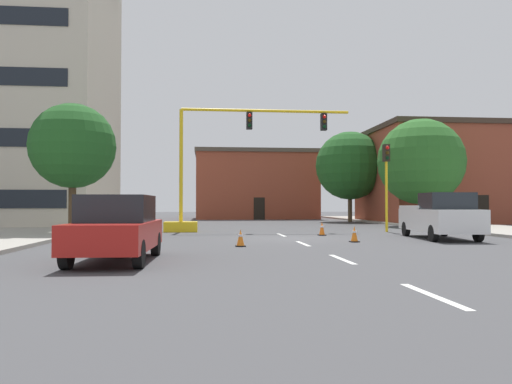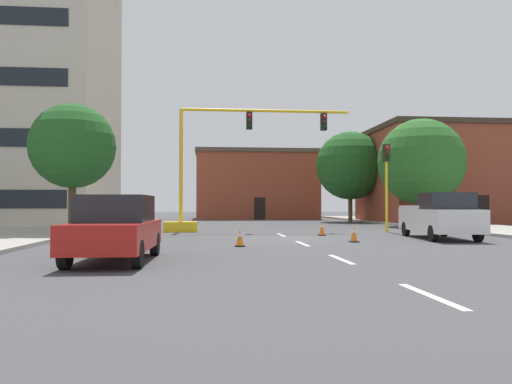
{
  "view_description": "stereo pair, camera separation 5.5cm",
  "coord_description": "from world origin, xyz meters",
  "px_view_note": "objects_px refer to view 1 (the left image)",
  "views": [
    {
      "loc": [
        -3.71,
        -21.93,
        1.49
      ],
      "look_at": [
        -0.71,
        7.88,
        2.24
      ],
      "focal_mm": 35.3,
      "sensor_mm": 36.0,
      "label": 1
    },
    {
      "loc": [
        -3.65,
        -21.94,
        1.49
      ],
      "look_at": [
        -0.71,
        7.88,
        2.24
      ],
      "focal_mm": 35.3,
      "sensor_mm": 36.0,
      "label": 2
    }
  ],
  "objects_px": {
    "pickup_truck_white": "(440,216)",
    "tree_right_mid": "(421,162)",
    "tree_left_near": "(73,146)",
    "traffic_cone_roadside_a": "(322,229)",
    "traffic_signal_gantry": "(206,190)",
    "traffic_cone_roadside_b": "(241,238)",
    "tree_right_far": "(350,166)",
    "sedan_red_near_left": "(117,228)",
    "traffic_cone_roadside_c": "(354,234)",
    "traffic_light_pole_right": "(386,167)"
  },
  "relations": [
    {
      "from": "pickup_truck_white",
      "to": "tree_right_mid",
      "type": "bearing_deg",
      "value": 69.39
    },
    {
      "from": "tree_left_near",
      "to": "traffic_cone_roadside_a",
      "type": "relative_size",
      "value": 9.45
    },
    {
      "from": "traffic_signal_gantry",
      "to": "traffic_cone_roadside_a",
      "type": "distance_m",
      "value": 7.12
    },
    {
      "from": "pickup_truck_white",
      "to": "traffic_signal_gantry",
      "type": "bearing_deg",
      "value": 145.9
    },
    {
      "from": "tree_left_near",
      "to": "traffic_cone_roadside_b",
      "type": "relative_size",
      "value": 10.38
    },
    {
      "from": "tree_left_near",
      "to": "tree_right_mid",
      "type": "bearing_deg",
      "value": 21.01
    },
    {
      "from": "tree_right_far",
      "to": "sedan_red_near_left",
      "type": "height_order",
      "value": "tree_right_far"
    },
    {
      "from": "tree_right_mid",
      "to": "traffic_signal_gantry",
      "type": "bearing_deg",
      "value": -160.12
    },
    {
      "from": "sedan_red_near_left",
      "to": "traffic_cone_roadside_b",
      "type": "relative_size",
      "value": 7.4
    },
    {
      "from": "sedan_red_near_left",
      "to": "traffic_cone_roadside_a",
      "type": "bearing_deg",
      "value": 52.58
    },
    {
      "from": "traffic_cone_roadside_a",
      "to": "traffic_cone_roadside_c",
      "type": "distance_m",
      "value": 4.36
    },
    {
      "from": "traffic_cone_roadside_a",
      "to": "traffic_cone_roadside_b",
      "type": "bearing_deg",
      "value": -126.01
    },
    {
      "from": "tree_left_near",
      "to": "pickup_truck_white",
      "type": "bearing_deg",
      "value": -13.68
    },
    {
      "from": "traffic_light_pole_right",
      "to": "traffic_cone_roadside_b",
      "type": "xyz_separation_m",
      "value": [
        -8.63,
        -8.79,
        -3.23
      ]
    },
    {
      "from": "traffic_light_pole_right",
      "to": "tree_right_mid",
      "type": "bearing_deg",
      "value": 53.25
    },
    {
      "from": "traffic_cone_roadside_a",
      "to": "pickup_truck_white",
      "type": "bearing_deg",
      "value": -32.15
    },
    {
      "from": "pickup_truck_white",
      "to": "traffic_cone_roadside_a",
      "type": "bearing_deg",
      "value": 147.85
    },
    {
      "from": "traffic_signal_gantry",
      "to": "pickup_truck_white",
      "type": "distance_m",
      "value": 12.28
    },
    {
      "from": "traffic_signal_gantry",
      "to": "traffic_cone_roadside_b",
      "type": "distance_m",
      "value": 10.25
    },
    {
      "from": "tree_right_mid",
      "to": "traffic_cone_roadside_c",
      "type": "bearing_deg",
      "value": -122.93
    },
    {
      "from": "traffic_cone_roadside_b",
      "to": "traffic_light_pole_right",
      "type": "bearing_deg",
      "value": 45.53
    },
    {
      "from": "traffic_signal_gantry",
      "to": "tree_right_mid",
      "type": "relative_size",
      "value": 1.4
    },
    {
      "from": "tree_right_far",
      "to": "pickup_truck_white",
      "type": "xyz_separation_m",
      "value": [
        -2.27,
        -21.39,
        -3.88
      ]
    },
    {
      "from": "tree_right_far",
      "to": "traffic_cone_roadside_a",
      "type": "bearing_deg",
      "value": -110.22
    },
    {
      "from": "tree_left_near",
      "to": "sedan_red_near_left",
      "type": "bearing_deg",
      "value": -70.46
    },
    {
      "from": "tree_right_far",
      "to": "traffic_cone_roadside_a",
      "type": "relative_size",
      "value": 11.56
    },
    {
      "from": "traffic_cone_roadside_a",
      "to": "tree_left_near",
      "type": "bearing_deg",
      "value": 174.43
    },
    {
      "from": "tree_right_far",
      "to": "pickup_truck_white",
      "type": "relative_size",
      "value": 1.4
    },
    {
      "from": "traffic_light_pole_right",
      "to": "pickup_truck_white",
      "type": "relative_size",
      "value": 0.86
    },
    {
      "from": "traffic_cone_roadside_b",
      "to": "tree_right_mid",
      "type": "bearing_deg",
      "value": 48.59
    },
    {
      "from": "traffic_signal_gantry",
      "to": "sedan_red_near_left",
      "type": "bearing_deg",
      "value": -99.38
    },
    {
      "from": "tree_left_near",
      "to": "traffic_cone_roadside_b",
      "type": "xyz_separation_m",
      "value": [
        7.65,
        -7.17,
        -4.02
      ]
    },
    {
      "from": "traffic_light_pole_right",
      "to": "traffic_cone_roadside_a",
      "type": "xyz_separation_m",
      "value": [
        -4.27,
        -2.79,
        -3.2
      ]
    },
    {
      "from": "tree_right_far",
      "to": "traffic_cone_roadside_c",
      "type": "distance_m",
      "value": 24.22
    },
    {
      "from": "traffic_signal_gantry",
      "to": "sedan_red_near_left",
      "type": "height_order",
      "value": "traffic_signal_gantry"
    },
    {
      "from": "sedan_red_near_left",
      "to": "traffic_cone_roadside_b",
      "type": "bearing_deg",
      "value": 50.72
    },
    {
      "from": "tree_left_near",
      "to": "traffic_cone_roadside_c",
      "type": "relative_size",
      "value": 9.94
    },
    {
      "from": "traffic_light_pole_right",
      "to": "traffic_cone_roadside_c",
      "type": "bearing_deg",
      "value": -119.13
    },
    {
      "from": "tree_right_far",
      "to": "tree_left_near",
      "type": "distance_m",
      "value": 25.62
    },
    {
      "from": "tree_left_near",
      "to": "tree_right_mid",
      "type": "distance_m",
      "value": 22.64
    },
    {
      "from": "traffic_signal_gantry",
      "to": "pickup_truck_white",
      "type": "relative_size",
      "value": 1.85
    },
    {
      "from": "tree_right_far",
      "to": "traffic_cone_roadside_b",
      "type": "height_order",
      "value": "tree_right_far"
    },
    {
      "from": "tree_left_near",
      "to": "traffic_cone_roadside_a",
      "type": "height_order",
      "value": "tree_left_near"
    },
    {
      "from": "traffic_cone_roadside_c",
      "to": "pickup_truck_white",
      "type": "bearing_deg",
      "value": 19.24
    },
    {
      "from": "traffic_signal_gantry",
      "to": "tree_right_mid",
      "type": "bearing_deg",
      "value": 19.88
    },
    {
      "from": "tree_right_far",
      "to": "pickup_truck_white",
      "type": "distance_m",
      "value": 21.86
    },
    {
      "from": "tree_left_near",
      "to": "traffic_signal_gantry",
      "type": "bearing_deg",
      "value": 23.52
    },
    {
      "from": "traffic_signal_gantry",
      "to": "traffic_cone_roadside_a",
      "type": "relative_size",
      "value": 15.26
    },
    {
      "from": "pickup_truck_white",
      "to": "sedan_red_near_left",
      "type": "relative_size",
      "value": 1.22
    },
    {
      "from": "tree_right_mid",
      "to": "traffic_cone_roadside_a",
      "type": "relative_size",
      "value": 10.93
    }
  ]
}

